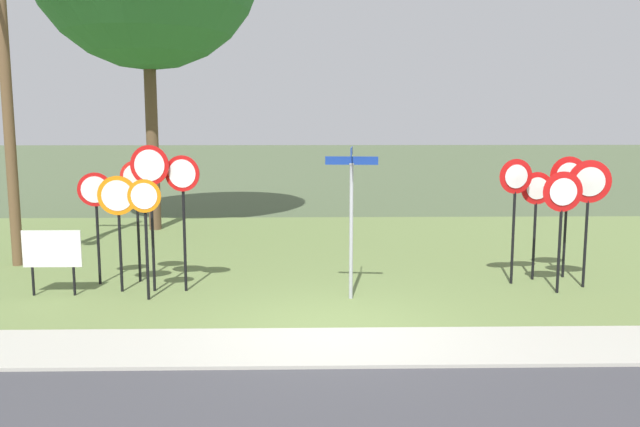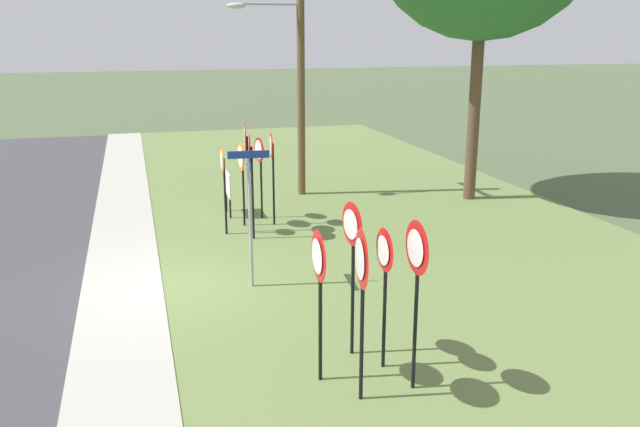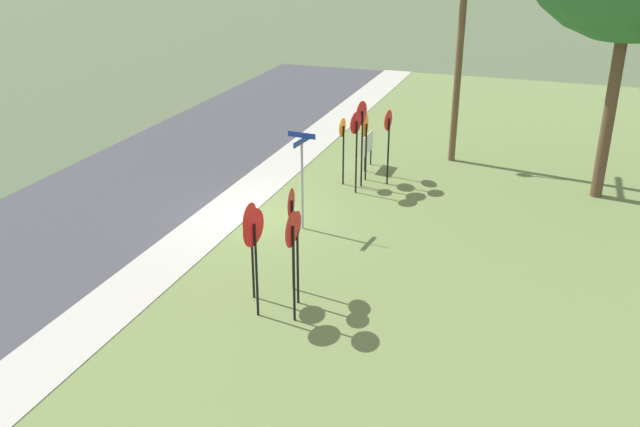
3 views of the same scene
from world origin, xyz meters
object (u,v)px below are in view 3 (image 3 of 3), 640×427
Objects in this scene: stop_sign_far_right at (366,133)px; stop_sign_center_tall at (388,132)px; yield_sign_center at (291,216)px; utility_pole at (456,36)px; yield_sign_near_left at (292,240)px; yield_sign_far_left at (250,228)px; yield_sign_near_right at (296,236)px; street_name_post at (302,172)px; notice_board at (368,145)px; stop_sign_near_right at (362,125)px; stop_sign_far_center at (388,129)px; stop_sign_far_left at (343,138)px; stop_sign_near_left at (356,135)px; yield_sign_far_right at (254,237)px.

stop_sign_center_tall is at bearing 76.45° from stop_sign_far_right.
utility_pole reaches higher than yield_sign_center.
yield_sign_near_left reaches higher than yield_sign_far_left.
street_name_post is (-3.89, -1.33, 0.02)m from yield_sign_near_right.
yield_sign_near_left is 10.35m from notice_board.
stop_sign_near_right is 0.94m from stop_sign_center_tall.
yield_sign_far_left is (9.02, -0.87, 0.11)m from stop_sign_far_center.
stop_sign_near_right reaches higher than yield_sign_near_right.
stop_sign_far_left reaches higher than notice_board.
yield_sign_center is (7.60, -0.34, 0.10)m from stop_sign_center_tall.
street_name_post is at bearing -171.32° from yield_sign_center.
stop_sign_center_tall is at bearing 169.39° from yield_sign_center.
stop_sign_center_tall is 8.15m from yield_sign_near_right.
yield_sign_near_left is (7.78, 0.94, 0.01)m from stop_sign_near_left.
street_name_post reaches higher than yield_sign_near_right.
stop_sign_near_right is at bearing -34.34° from stop_sign_far_center.
yield_sign_far_left is (-0.60, -1.24, -0.17)m from yield_sign_near_left.
street_name_post reaches higher than yield_sign_far_left.
stop_sign_far_right is at bearing 139.36° from stop_sign_far_left.
yield_sign_near_left is at bearing 7.77° from stop_sign_center_tall.
stop_sign_near_left is at bearing 5.96° from notice_board.
yield_sign_far_right is 0.31× the size of utility_pole.
yield_sign_near_right is at bearing 5.97° from notice_board.
yield_sign_near_right is at bearing 24.64° from street_name_post.
stop_sign_far_right is at bearing -36.40° from utility_pole.
stop_sign_near_left is 7.11m from yield_sign_near_right.
yield_sign_near_right is at bearing -7.34° from utility_pole.
yield_sign_near_left is at bearing 14.13° from yield_sign_center.
notice_board is at bearing -172.26° from stop_sign_far_right.
stop_sign_near_left is 1.26m from stop_sign_far_right.
stop_sign_near_right is 1.21× the size of yield_sign_far_left.
stop_sign_near_left is at bearing -1.35° from stop_sign_far_right.
street_name_post reaches higher than notice_board.
stop_sign_far_left is at bearing -168.44° from yield_sign_far_right.
stop_sign_near_right reaches higher than yield_sign_far_right.
yield_sign_far_left is at bearing 8.62° from stop_sign_near_left.
stop_sign_far_left is at bearing -122.61° from stop_sign_near_left.
yield_sign_near_left is (8.39, 0.94, -0.16)m from stop_sign_near_right.
yield_sign_far_right is at bearing -85.33° from yield_sign_near_left.
stop_sign_center_tall is 1.95m from notice_board.
stop_sign_far_center is 9.71m from yield_sign_far_right.
stop_sign_near_left is 7.84m from yield_sign_near_left.
yield_sign_center is 9.04m from notice_board.
stop_sign_far_center is at bearing 132.64° from stop_sign_far_right.
stop_sign_far_left is 0.96× the size of yield_sign_far_left.
notice_board is at bearing -177.59° from street_name_post.
yield_sign_far_right is (7.86, 0.10, -0.01)m from stop_sign_near_left.
stop_sign_near_right is 8.45m from yield_sign_near_left.
street_name_post is (3.75, 0.02, 0.09)m from stop_sign_far_left.
street_name_post is 2.25× the size of notice_board.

